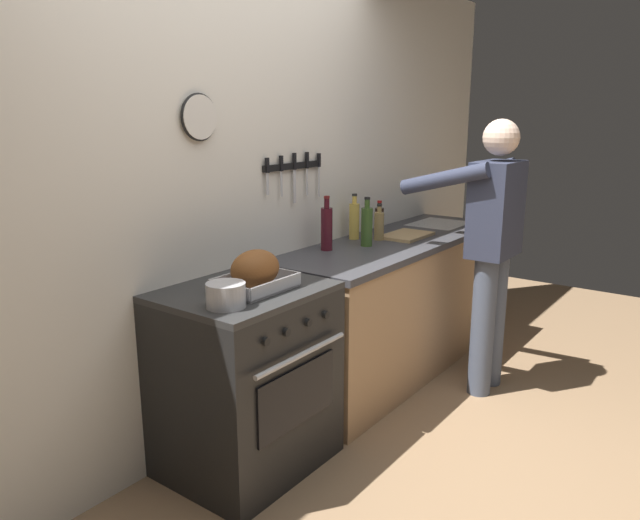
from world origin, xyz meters
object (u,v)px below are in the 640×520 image
at_px(roasting_pan, 255,272).
at_px(bottle_olive_oil, 367,226).
at_px(bottle_soy_sauce, 379,219).
at_px(stove, 246,379).
at_px(bottle_vinegar, 379,225).
at_px(bottle_cooking_oil, 354,220).
at_px(bottle_wine_red, 327,228).
at_px(cutting_board, 407,235).
at_px(person_cook, 490,240).
at_px(saucepan, 226,295).

distance_m(roasting_pan, bottle_olive_oil, 1.11).
bearing_deg(bottle_soy_sauce, stove, -172.57).
distance_m(stove, bottle_vinegar, 1.44).
xyz_separation_m(bottle_soy_sauce, bottle_cooking_oil, (-0.29, 0.01, 0.03)).
relative_size(bottle_soy_sauce, bottle_wine_red, 0.68).
bearing_deg(bottle_vinegar, bottle_wine_red, 168.02).
relative_size(cutting_board, bottle_vinegar, 1.56).
height_order(bottle_wine_red, bottle_olive_oil, bottle_wine_red).
height_order(cutting_board, bottle_olive_oil, bottle_olive_oil).
distance_m(person_cook, cutting_board, 0.57).
relative_size(stove, bottle_vinegar, 3.89).
relative_size(bottle_wine_red, bottle_cooking_oil, 1.10).
distance_m(bottle_soy_sauce, bottle_vinegar, 0.25).
xyz_separation_m(person_cook, bottle_soy_sauce, (0.03, 0.80, 0.04)).
height_order(bottle_soy_sauce, bottle_wine_red, bottle_wine_red).
xyz_separation_m(bottle_vinegar, bottle_cooking_oil, (-0.07, 0.14, 0.03)).
height_order(saucepan, bottle_soy_sauce, bottle_soy_sauce).
bearing_deg(bottle_soy_sauce, roasting_pan, -170.35).
relative_size(cutting_board, bottle_cooking_oil, 1.23).
distance_m(saucepan, bottle_soy_sauce, 1.81).
bearing_deg(bottle_olive_oil, person_cook, -58.89).
bearing_deg(stove, bottle_soy_sauce, 7.43).
relative_size(person_cook, cutting_board, 4.61).
height_order(stove, saucepan, saucepan).
bearing_deg(cutting_board, person_cook, -91.00).
relative_size(saucepan, bottle_cooking_oil, 0.57).
height_order(stove, bottle_cooking_oil, bottle_cooking_oil).
xyz_separation_m(stove, bottle_soy_sauce, (1.54, 0.20, 0.54)).
xyz_separation_m(bottle_wine_red, bottle_olive_oil, (0.24, -0.13, -0.01)).
relative_size(bottle_olive_oil, bottle_cooking_oil, 1.02).
distance_m(stove, bottle_soy_sauce, 1.64).
relative_size(bottle_soy_sauce, bottle_olive_oil, 0.73).
bearing_deg(roasting_pan, bottle_vinegar, 5.74).
bearing_deg(person_cook, bottle_vinegar, 6.54).
bearing_deg(person_cook, roasting_pan, 61.58).
distance_m(cutting_board, bottle_soy_sauce, 0.24).
height_order(roasting_pan, bottle_soy_sauce, bottle_soy_sauce).
xyz_separation_m(saucepan, bottle_cooking_oil, (1.49, 0.34, 0.07)).
bearing_deg(stove, bottle_wine_red, 10.70).
xyz_separation_m(cutting_board, bottle_cooking_oil, (-0.26, 0.24, 0.11)).
bearing_deg(bottle_olive_oil, saucepan, -172.99).
distance_m(roasting_pan, bottle_cooking_oil, 1.26).
height_order(person_cook, saucepan, person_cook).
distance_m(person_cook, bottle_vinegar, 0.69).
xyz_separation_m(stove, person_cook, (1.51, -0.60, 0.50)).
distance_m(bottle_wine_red, bottle_vinegar, 0.45).
bearing_deg(cutting_board, bottle_olive_oil, 170.85).
xyz_separation_m(bottle_olive_oil, bottle_vinegar, (0.20, 0.03, -0.03)).
bearing_deg(saucepan, stove, 28.29).
distance_m(person_cook, bottle_olive_oil, 0.74).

